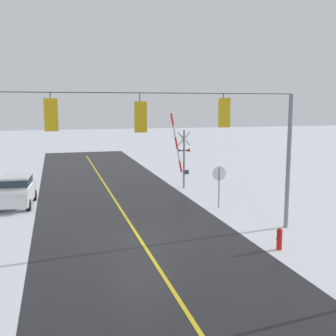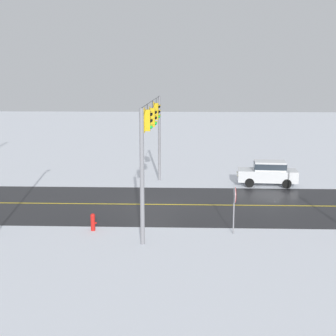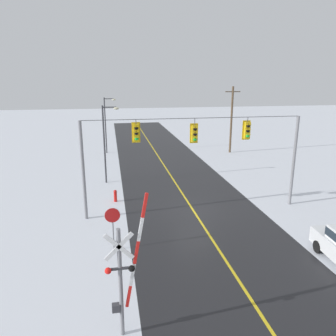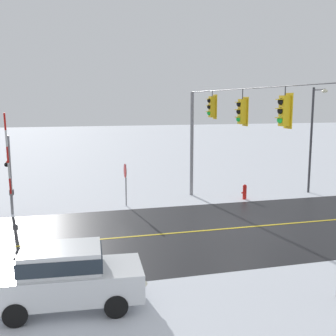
# 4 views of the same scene
# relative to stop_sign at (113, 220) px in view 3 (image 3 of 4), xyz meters

# --- Properties ---
(ground_plane) EXTENTS (160.00, 160.00, 0.00)m
(ground_plane) POSITION_rel_stop_sign_xyz_m (5.35, 4.32, -1.71)
(ground_plane) COLOR silver
(road_asphalt) EXTENTS (9.00, 80.00, 0.01)m
(road_asphalt) POSITION_rel_stop_sign_xyz_m (5.35, 10.32, -1.71)
(road_asphalt) COLOR black
(road_asphalt) RESTS_ON ground
(lane_centre_line) EXTENTS (0.14, 72.00, 0.01)m
(lane_centre_line) POSITION_rel_stop_sign_xyz_m (5.35, 10.32, -1.70)
(lane_centre_line) COLOR gold
(lane_centre_line) RESTS_ON ground
(signal_span) EXTENTS (14.20, 0.47, 6.22)m
(signal_span) POSITION_rel_stop_sign_xyz_m (5.30, 4.31, 2.54)
(signal_span) COLOR gray
(signal_span) RESTS_ON ground
(stop_sign) EXTENTS (0.80, 0.09, 2.35)m
(stop_sign) POSITION_rel_stop_sign_xyz_m (0.00, 0.00, 0.00)
(stop_sign) COLOR gray
(stop_sign) RESTS_ON ground
(railroad_crossing) EXTENTS (1.47, 0.31, 5.14)m
(railroad_crossing) POSITION_rel_stop_sign_xyz_m (0.29, -5.87, 0.63)
(railroad_crossing) COLOR gray
(railroad_crossing) RESTS_ON ground
(streetlamp_near) EXTENTS (1.39, 0.28, 6.50)m
(streetlamp_near) POSITION_rel_stop_sign_xyz_m (-0.24, 11.66, 2.20)
(streetlamp_near) COLOR #38383D
(streetlamp_near) RESTS_ON ground
(streetlamp_far) EXTENTS (1.39, 0.28, 6.50)m
(streetlamp_far) POSITION_rel_stop_sign_xyz_m (-0.24, 23.36, 2.20)
(streetlamp_far) COLOR #38383D
(streetlamp_far) RESTS_ON ground
(fire_hydrant) EXTENTS (0.24, 0.31, 0.88)m
(fire_hydrant) POSITION_rel_stop_sign_xyz_m (0.23, 6.97, -1.25)
(fire_hydrant) COLOR red
(fire_hydrant) RESTS_ON ground
(utility_pole) EXTENTS (1.80, 0.24, 7.74)m
(utility_pole) POSITION_rel_stop_sign_xyz_m (14.18, 21.04, 2.28)
(utility_pole) COLOR brown
(utility_pole) RESTS_ON ground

